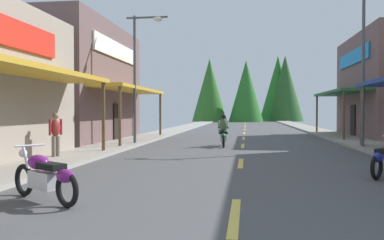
{
  "coord_description": "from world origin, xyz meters",
  "views": [
    {
      "loc": [
        0.19,
        0.63,
        1.68
      ],
      "look_at": [
        -2.81,
        22.47,
        1.2
      ],
      "focal_mm": 37.39,
      "sensor_mm": 36.0,
      "label": 1
    }
  ],
  "objects": [
    {
      "name": "storefront_left_far",
      "position": [
        -11.47,
        22.27,
        3.26
      ],
      "size": [
        10.62,
        9.89,
        6.53
      ],
      "color": "brown",
      "rests_on": "ground"
    },
    {
      "name": "streetlamp_left",
      "position": [
        -5.02,
        19.86,
        4.14
      ],
      "size": [
        2.08,
        0.3,
        6.4
      ],
      "color": "#474C51",
      "rests_on": "ground"
    },
    {
      "name": "motorcycle_parked_left_2",
      "position": [
        -3.53,
        7.58,
        0.49
      ],
      "size": [
        1.87,
        1.22,
        1.04
      ],
      "rotation": [
        0.0,
        0.0,
        2.58
      ],
      "color": "black",
      "rests_on": "ground"
    },
    {
      "name": "ground",
      "position": [
        0.0,
        26.76,
        -0.05
      ],
      "size": [
        9.84,
        83.53,
        0.1
      ],
      "primitive_type": "cube",
      "color": "#4C4C4F"
    },
    {
      "name": "sidewalk_right",
      "position": [
        6.0,
        26.76,
        0.06
      ],
      "size": [
        2.17,
        83.53,
        0.12
      ],
      "primitive_type": "cube",
      "color": "gray",
      "rests_on": "ground"
    },
    {
      "name": "centerline_dashes",
      "position": [
        0.0,
        28.77,
        0.01
      ],
      "size": [
        0.16,
        56.8,
        0.01
      ],
      "color": "#E0C64C",
      "rests_on": "ground"
    },
    {
      "name": "rider_cruising_lead",
      "position": [
        -0.92,
        19.72,
        0.66
      ],
      "size": [
        0.6,
        2.14,
        1.57
      ],
      "rotation": [
        0.0,
        0.0,
        1.64
      ],
      "color": "black",
      "rests_on": "ground"
    },
    {
      "name": "streetlamp_right",
      "position": [
        5.03,
        19.3,
        4.47
      ],
      "size": [
        2.08,
        0.3,
        6.99
      ],
      "color": "#474C51",
      "rests_on": "ground"
    },
    {
      "name": "sidewalk_left",
      "position": [
        -6.0,
        26.76,
        0.06
      ],
      "size": [
        2.17,
        83.53,
        0.12
      ],
      "primitive_type": "cube",
      "color": "#9E9991",
      "rests_on": "ground"
    },
    {
      "name": "pedestrian_browsing",
      "position": [
        -6.36,
        13.63,
        0.94
      ],
      "size": [
        0.38,
        0.53,
        1.63
      ],
      "rotation": [
        0.0,
        0.0,
        2.76
      ],
      "color": "#726659",
      "rests_on": "ground"
    },
    {
      "name": "treeline_backdrop",
      "position": [
        2.14,
        69.03,
        5.4
      ],
      "size": [
        18.67,
        11.82,
        11.31
      ],
      "color": "#2C6623",
      "rests_on": "ground"
    }
  ]
}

